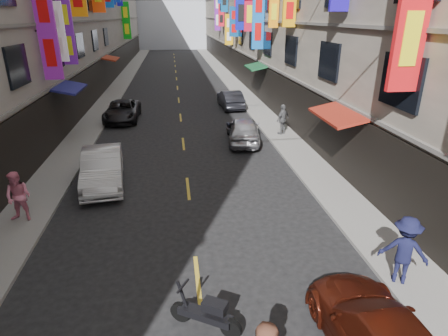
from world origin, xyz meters
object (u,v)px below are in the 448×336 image
object	(u,v)px
scooter_far_right	(231,131)
car_right_mid	(244,130)
pedestrian_rfar	(283,119)
pedestrian_rnear	(404,250)
car_left_mid	(103,168)
scooter_crossing	(206,314)
pedestrian_lfar	(18,197)
car_right_far	(230,99)
car_left_far	(122,111)

from	to	relation	value
scooter_far_right	car_right_mid	size ratio (longest dim) A/B	0.42
car_right_mid	pedestrian_rfar	xyz separation A→B (m)	(2.51, 0.90, 0.29)
pedestrian_rnear	pedestrian_rfar	size ratio (longest dim) A/B	1.06
scooter_far_right	car_left_mid	bearing A→B (deg)	37.25
pedestrian_rnear	pedestrian_rfar	bearing A→B (deg)	-62.82
scooter_crossing	pedestrian_lfar	world-z (taller)	pedestrian_lfar
scooter_crossing	pedestrian_rnear	world-z (taller)	pedestrian_rnear
scooter_crossing	car_right_far	distance (m)	22.61
car_left_mid	pedestrian_lfar	world-z (taller)	pedestrian_lfar
car_left_mid	pedestrian_rfar	distance (m)	11.21
scooter_crossing	pedestrian_lfar	size ratio (longest dim) A/B	0.89
pedestrian_lfar	scooter_crossing	bearing A→B (deg)	-32.42
car_right_far	pedestrian_lfar	xyz separation A→B (m)	(-9.87, -16.60, 0.33)
car_left_mid	car_right_far	bearing A→B (deg)	53.88
car_right_far	pedestrian_rfar	xyz separation A→B (m)	(2.00, -7.76, 0.33)
car_right_far	pedestrian_lfar	size ratio (longest dim) A/B	2.33
scooter_crossing	pedestrian_lfar	xyz separation A→B (m)	(-5.96, 5.67, 0.58)
scooter_far_right	car_right_far	xyz separation A→B (m)	(1.14, 7.82, 0.25)
car_left_mid	car_right_far	xyz separation A→B (m)	(7.58, 13.56, -0.07)
scooter_crossing	car_left_far	size ratio (longest dim) A/B	0.34
scooter_crossing	scooter_far_right	size ratio (longest dim) A/B	0.89
scooter_crossing	car_left_far	distance (m)	19.99
car_right_mid	pedestrian_lfar	world-z (taller)	pedestrian_lfar
car_left_far	car_right_far	world-z (taller)	car_right_far
car_right_mid	pedestrian_rnear	size ratio (longest dim) A/B	2.25
scooter_crossing	car_right_mid	distance (m)	14.03
pedestrian_lfar	pedestrian_rfar	world-z (taller)	pedestrian_rfar
car_right_far	car_right_mid	bearing A→B (deg)	83.54
pedestrian_rnear	car_right_far	bearing A→B (deg)	-56.53
car_left_mid	pedestrian_rnear	size ratio (longest dim) A/B	2.40
car_right_far	pedestrian_lfar	distance (m)	19.31
pedestrian_rfar	car_left_far	bearing A→B (deg)	-64.68
car_right_far	pedestrian_rnear	distance (m)	21.43
car_right_mid	car_right_far	bearing A→B (deg)	-83.92
car_left_mid	pedestrian_lfar	bearing A→B (deg)	-133.92
scooter_crossing	car_right_far	size ratio (longest dim) A/B	0.38
scooter_crossing	car_right_mid	bearing A→B (deg)	16.72
car_left_far	pedestrian_rfar	distance (m)	11.22
scooter_crossing	car_left_mid	size ratio (longest dim) A/B	0.35
scooter_crossing	scooter_far_right	xyz separation A→B (m)	(2.78, 14.45, 0.00)
pedestrian_rnear	car_left_mid	bearing A→B (deg)	-11.31
car_left_far	pedestrian_lfar	size ratio (longest dim) A/B	2.65
car_right_mid	scooter_crossing	bearing A→B (deg)	85.37
car_left_mid	pedestrian_lfar	xyz separation A→B (m)	(-2.29, -3.03, 0.26)
car_right_mid	car_right_far	size ratio (longest dim) A/B	1.03
car_left_mid	car_left_far	bearing A→B (deg)	85.30
scooter_crossing	car_left_far	bearing A→B (deg)	42.57
car_left_mid	pedestrian_rnear	world-z (taller)	pedestrian_rnear
scooter_crossing	car_right_far	bearing A→B (deg)	20.81
pedestrian_lfar	car_right_far	bearing A→B (deg)	70.45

